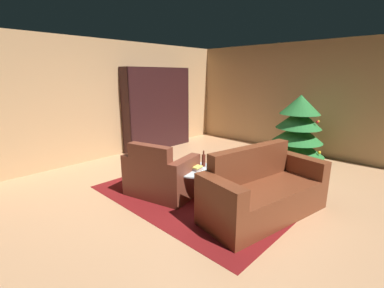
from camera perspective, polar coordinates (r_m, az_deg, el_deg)
ground_plane at (r=4.46m, az=3.92°, el=-9.97°), size 7.88×7.88×0.00m
wall_back at (r=6.96m, az=22.19°, el=8.90°), size 6.02×0.06×2.59m
wall_left at (r=6.41m, az=-16.96°, el=8.95°), size 0.06×6.69×2.59m
area_rug at (r=4.28m, az=0.11°, el=-10.98°), size 3.00×1.89×0.01m
bookshelf_unit at (r=6.94m, az=-6.61°, el=7.20°), size 0.36×1.87×2.02m
armchair_red at (r=4.25m, az=-6.78°, el=-6.83°), size 1.16×0.91×0.86m
couch_red at (r=3.78m, az=14.78°, el=-9.94°), size 1.07×1.90×0.90m
coffee_table at (r=4.13m, az=0.52°, el=-5.86°), size 0.70×0.70×0.45m
book_stack_on_table at (r=4.08m, az=0.56°, el=-5.02°), size 0.22×0.19×0.06m
bottle_on_table at (r=4.21m, az=2.47°, el=-3.43°), size 0.06×0.06×0.25m
decorated_tree at (r=6.05m, az=21.57°, el=2.86°), size 1.13×1.13×1.45m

